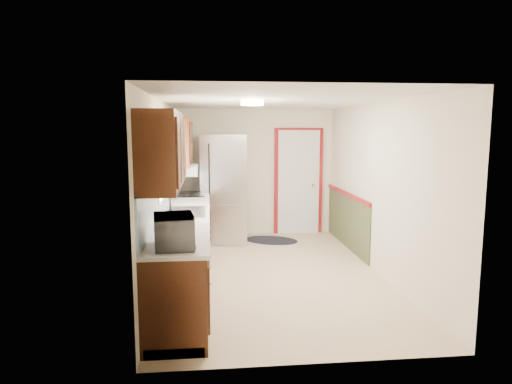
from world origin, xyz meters
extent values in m
cube|color=beige|center=(0.00, 0.00, 0.00)|extent=(3.20, 5.20, 0.12)
cube|color=white|center=(0.00, 0.00, 2.40)|extent=(3.20, 5.20, 0.12)
cube|color=white|center=(0.00, 2.50, 1.20)|extent=(3.20, 0.10, 2.40)
cube|color=white|center=(0.00, -2.50, 1.20)|extent=(3.20, 0.10, 2.40)
cube|color=white|center=(-1.50, 0.00, 1.20)|extent=(0.10, 5.20, 2.40)
cube|color=white|center=(1.50, 0.00, 1.20)|extent=(0.10, 5.20, 2.40)
cube|color=#391A0D|center=(-1.20, -0.30, 0.45)|extent=(0.60, 4.00, 0.90)
cube|color=silver|center=(-1.19, -0.30, 0.92)|extent=(0.63, 4.00, 0.04)
cube|color=#5C9EDF|center=(-1.49, -0.30, 1.22)|extent=(0.02, 4.00, 0.55)
cube|color=#391A0D|center=(-1.32, -1.60, 1.83)|extent=(0.35, 1.40, 0.75)
cube|color=#391A0D|center=(-1.32, 1.10, 1.83)|extent=(0.35, 1.20, 0.75)
cube|color=white|center=(-1.49, -0.20, 1.62)|extent=(0.02, 1.00, 0.90)
cube|color=#C66125|center=(-1.44, -0.20, 1.97)|extent=(0.05, 1.12, 0.24)
cube|color=#B7B7BC|center=(-1.19, -0.20, 0.95)|extent=(0.52, 0.82, 0.02)
cube|color=white|center=(-1.27, 1.15, 1.38)|extent=(0.45, 0.60, 0.15)
cube|color=maroon|center=(0.85, 2.47, 1.00)|extent=(0.94, 0.05, 2.08)
cube|color=white|center=(0.85, 2.44, 1.00)|extent=(0.80, 0.04, 2.00)
cube|color=#424C2A|center=(1.49, 1.35, 0.45)|extent=(0.02, 2.30, 0.90)
cube|color=maroon|center=(1.48, 1.35, 0.92)|extent=(0.04, 2.30, 0.06)
cylinder|color=#FFD88C|center=(-0.30, -0.20, 2.36)|extent=(0.30, 0.30, 0.06)
imported|color=white|center=(-1.20, -1.95, 1.12)|extent=(0.36, 0.57, 0.36)
cube|color=#B7B7BC|center=(-0.60, 1.95, 0.96)|extent=(0.86, 0.81, 1.93)
cylinder|color=black|center=(-0.87, 1.54, 0.87)|extent=(0.02, 0.02, 1.35)
ellipsoid|color=black|center=(0.25, 1.90, 0.01)|extent=(1.16, 0.99, 0.01)
cube|color=black|center=(-1.19, 1.40, 0.95)|extent=(0.49, 0.59, 0.02)
camera|label=1|loc=(-0.87, -6.15, 2.04)|focal=32.00mm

